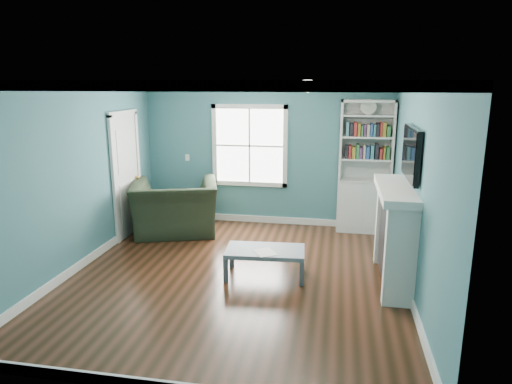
# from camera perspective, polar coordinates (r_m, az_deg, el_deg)

# --- Properties ---
(floor) EXTENTS (5.00, 5.00, 0.00)m
(floor) POSITION_cam_1_polar(r_m,az_deg,el_deg) (6.37, -2.47, -10.40)
(floor) COLOR black
(floor) RESTS_ON ground
(room_walls) EXTENTS (5.00, 5.00, 5.00)m
(room_walls) POSITION_cam_1_polar(r_m,az_deg,el_deg) (5.91, -2.62, 3.76)
(room_walls) COLOR #3B727C
(room_walls) RESTS_ON ground
(trim) EXTENTS (4.50, 5.00, 2.60)m
(trim) POSITION_cam_1_polar(r_m,az_deg,el_deg) (5.97, -2.59, 0.50)
(trim) COLOR white
(trim) RESTS_ON ground
(window) EXTENTS (1.40, 0.06, 1.50)m
(window) POSITION_cam_1_polar(r_m,az_deg,el_deg) (8.39, -0.81, 5.79)
(window) COLOR white
(window) RESTS_ON room_walls
(bookshelf) EXTENTS (0.90, 0.35, 2.31)m
(bookshelf) POSITION_cam_1_polar(r_m,az_deg,el_deg) (8.16, 13.37, 1.44)
(bookshelf) COLOR silver
(bookshelf) RESTS_ON ground
(fireplace) EXTENTS (0.44, 1.58, 1.30)m
(fireplace) POSITION_cam_1_polar(r_m,az_deg,el_deg) (6.23, 16.97, -5.28)
(fireplace) COLOR black
(fireplace) RESTS_ON ground
(tv) EXTENTS (0.06, 1.10, 0.65)m
(tv) POSITION_cam_1_polar(r_m,az_deg,el_deg) (6.00, 18.83, 4.59)
(tv) COLOR black
(tv) RESTS_ON fireplace
(door) EXTENTS (0.12, 0.98, 2.17)m
(door) POSITION_cam_1_polar(r_m,az_deg,el_deg) (8.05, -15.91, 2.21)
(door) COLOR silver
(door) RESTS_ON ground
(ceiling_fixture) EXTENTS (0.38, 0.38, 0.15)m
(ceiling_fixture) POSITION_cam_1_polar(r_m,az_deg,el_deg) (5.78, 6.46, 13.12)
(ceiling_fixture) COLOR white
(ceiling_fixture) RESTS_ON room_walls
(light_switch) EXTENTS (0.08, 0.01, 0.12)m
(light_switch) POSITION_cam_1_polar(r_m,az_deg,el_deg) (8.74, -8.57, 4.29)
(light_switch) COLOR white
(light_switch) RESTS_ON room_walls
(recliner) EXTENTS (1.64, 1.32, 1.25)m
(recliner) POSITION_cam_1_polar(r_m,az_deg,el_deg) (8.02, -10.12, -0.81)
(recliner) COLOR black
(recliner) RESTS_ON ground
(coffee_table) EXTENTS (1.10, 0.65, 0.39)m
(coffee_table) POSITION_cam_1_polar(r_m,az_deg,el_deg) (6.24, 1.15, -7.59)
(coffee_table) COLOR #474D56
(coffee_table) RESTS_ON ground
(paper_sheet) EXTENTS (0.37, 0.39, 0.00)m
(paper_sheet) POSITION_cam_1_polar(r_m,az_deg,el_deg) (6.11, 1.12, -7.54)
(paper_sheet) COLOR white
(paper_sheet) RESTS_ON coffee_table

